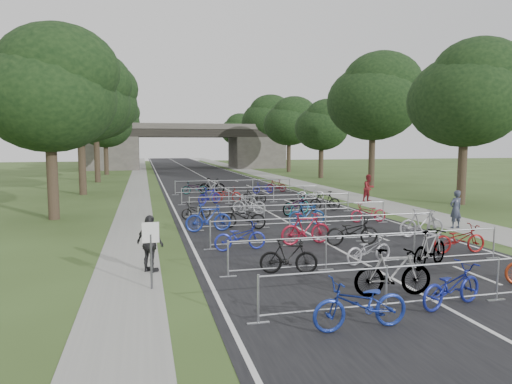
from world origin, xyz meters
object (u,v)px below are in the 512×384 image
park_sign (151,243)px  bike_0 (361,304)px  bike_2 (451,286)px  pedestrian_c (150,244)px  pedestrian_a (456,209)px  pedestrian_b (369,188)px  overpass_bridge (187,146)px  bike_1 (393,273)px

park_sign → bike_0: park_sign is taller
bike_2 → pedestrian_c: pedestrian_c is taller
park_sign → bike_2: park_sign is taller
pedestrian_c → pedestrian_a: bearing=-118.7°
park_sign → bike_2: bearing=-24.4°
bike_0 → pedestrian_c: size_ratio=1.22×
bike_0 → pedestrian_b: 22.18m
pedestrian_b → bike_2: bearing=-129.6°
overpass_bridge → bike_1: 64.15m
park_sign → pedestrian_c: 1.74m
overpass_bridge → bike_1: (-0.82, -64.08, -2.92)m
bike_2 → pedestrian_b: (7.75, 18.83, 0.40)m
park_sign → bike_1: bearing=-19.2°
overpass_bridge → bike_0: overpass_bridge is taller
bike_2 → pedestrian_b: bearing=-38.2°
pedestrian_c → park_sign: bearing=134.9°
bike_1 → pedestrian_a: bearing=-38.9°
overpass_bridge → pedestrian_a: 56.72m
pedestrian_a → pedestrian_c: pedestrian_a is taller
park_sign → overpass_bridge: bearing=83.7°
bike_2 → pedestrian_c: size_ratio=1.14×
bike_1 → pedestrian_a: (7.88, 7.86, 0.26)m
bike_1 → pedestrian_a: 11.13m
bike_1 → bike_2: bike_1 is taller
pedestrian_a → park_sign: bearing=15.8°
park_sign → bike_1: park_sign is taller
pedestrian_a → overpass_bridge: bearing=-89.7°
overpass_bridge → bike_2: overpass_bridge is taller
bike_0 → pedestrian_b: (10.47, 19.55, 0.36)m
bike_1 → park_sign: bearing=77.0°
park_sign → bike_1: size_ratio=0.89×
overpass_bridge → pedestrian_a: bearing=-82.8°
bike_1 → bike_2: 1.41m
pedestrian_b → park_sign: bearing=-150.3°
park_sign → bike_2: (6.92, -3.13, -0.75)m
overpass_bridge → pedestrian_c: 60.75m
overpass_bridge → park_sign: 62.41m
bike_2 → pedestrian_a: pedestrian_a is taller
overpass_bridge → bike_1: size_ratio=15.07×
bike_2 → pedestrian_c: (-6.92, 4.82, 0.35)m
bike_1 → pedestrian_b: pedestrian_b is taller
pedestrian_b → overpass_bridge: bearing=82.4°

